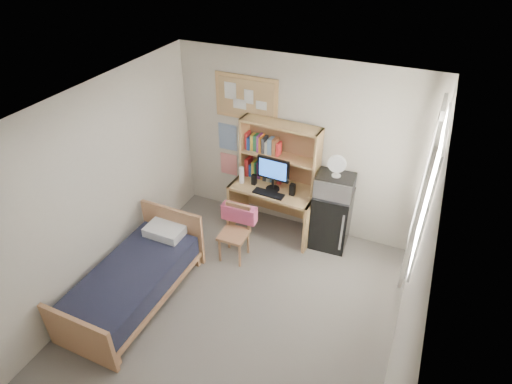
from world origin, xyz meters
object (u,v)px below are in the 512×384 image
at_px(desk, 274,209).
at_px(speaker_right, 292,190).
at_px(speaker_left, 254,180).
at_px(desk_fan, 337,166).
at_px(desk_chair, 234,234).
at_px(microwave, 335,185).
at_px(bulletin_board, 246,98).
at_px(monitor, 273,174).
at_px(mini_fridge, 331,219).
at_px(bed, 134,285).

height_order(desk, speaker_right, speaker_right).
relative_size(speaker_left, desk_fan, 0.52).
bearing_deg(desk_chair, desk, 68.76).
distance_m(speaker_left, speaker_right, 0.60).
relative_size(desk, microwave, 2.47).
distance_m(bulletin_board, speaker_left, 1.16).
bearing_deg(desk, speaker_right, -11.31).
distance_m(monitor, speaker_left, 0.35).
distance_m(monitor, speaker_right, 0.34).
xyz_separation_m(speaker_right, microwave, (0.56, 0.11, 0.15)).
height_order(desk, mini_fridge, mini_fridge).
xyz_separation_m(mini_fridge, microwave, (0.00, -0.02, 0.58)).
relative_size(bed, monitor, 3.56).
xyz_separation_m(bulletin_board, speaker_left, (0.27, -0.36, -1.07)).
distance_m(desk_chair, speaker_left, 0.87).
distance_m(bed, desk_fan, 2.99).
bearing_deg(monitor, bulletin_board, 150.03).
relative_size(bed, microwave, 3.56).
bearing_deg(bulletin_board, mini_fridge, -10.28).
bearing_deg(desk_chair, speaker_right, 49.27).
distance_m(microwave, desk_fan, 0.30).
xyz_separation_m(desk, monitor, (-0.00, -0.06, 0.64)).
bearing_deg(microwave, desk_chair, -146.82).
relative_size(desk_chair, mini_fridge, 0.93).
height_order(monitor, microwave, monitor).
height_order(bulletin_board, mini_fridge, bulletin_board).
distance_m(speaker_right, desk_fan, 0.73).
distance_m(desk, bed, 2.26).
xyz_separation_m(desk_chair, speaker_left, (-0.02, 0.74, 0.45)).
bearing_deg(desk_fan, speaker_right, -171.47).
height_order(bulletin_board, monitor, bulletin_board).
bearing_deg(speaker_right, microwave, 14.57).
bearing_deg(speaker_right, mini_fridge, 16.54).
distance_m(monitor, microwave, 0.87).
relative_size(speaker_left, microwave, 0.31).
xyz_separation_m(bed, speaker_left, (0.77, 1.94, 0.61)).
relative_size(mini_fridge, bed, 0.49).
bearing_deg(microwave, desk_fan, 0.00).
relative_size(mini_fridge, speaker_left, 5.56).
distance_m(desk, speaker_left, 0.56).
bearing_deg(bed, microwave, 46.92).
bearing_deg(bed, speaker_left, 68.98).
distance_m(desk, desk_chair, 0.84).
distance_m(bed, microwave, 2.90).
height_order(desk, monitor, monitor).
height_order(desk_chair, desk_fan, desk_fan).
bearing_deg(monitor, desk_chair, -107.42).
relative_size(bulletin_board, desk_fan, 3.14).
xyz_separation_m(speaker_right, desk_fan, (0.56, 0.11, 0.45)).
distance_m(mini_fridge, desk_fan, 0.88).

